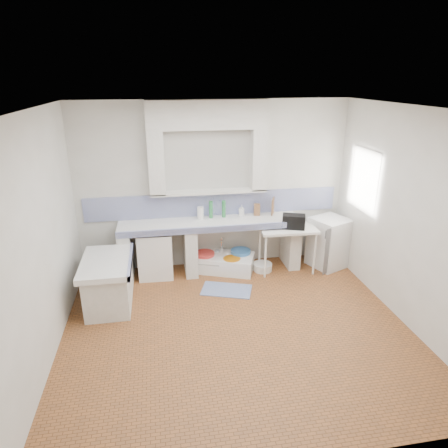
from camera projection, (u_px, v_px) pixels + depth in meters
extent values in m
plane|color=brown|center=(237.00, 328.00, 5.22)|extent=(4.50, 4.50, 0.00)
plane|color=silver|center=(240.00, 109.00, 4.23)|extent=(4.50, 4.50, 0.00)
plane|color=silver|center=(214.00, 186.00, 6.57)|extent=(4.50, 0.00, 4.50)
plane|color=silver|center=(294.00, 328.00, 2.88)|extent=(4.50, 0.00, 4.50)
plane|color=silver|center=(40.00, 242.00, 4.37)|extent=(0.00, 4.50, 4.50)
plane|color=silver|center=(408.00, 219.00, 5.08)|extent=(0.00, 4.50, 4.50)
cube|color=silver|center=(208.00, 115.00, 6.02)|extent=(1.90, 0.25, 0.45)
cube|color=#361D11|center=(374.00, 180.00, 6.15)|extent=(0.35, 0.86, 1.06)
cube|color=white|center=(369.00, 156.00, 5.99)|extent=(0.01, 0.84, 0.24)
cube|color=white|center=(211.00, 223.00, 6.47)|extent=(3.00, 0.60, 0.08)
cube|color=navy|center=(213.00, 229.00, 6.21)|extent=(3.00, 0.04, 0.10)
cube|color=silver|center=(126.00, 254.00, 6.40)|extent=(0.20, 0.55, 0.82)
cube|color=silver|center=(190.00, 250.00, 6.57)|extent=(0.20, 0.55, 0.82)
cube|color=silver|center=(291.00, 243.00, 6.85)|extent=(0.20, 0.55, 0.82)
cube|color=white|center=(107.00, 263.00, 5.54)|extent=(0.70, 1.10, 0.08)
cube|color=silver|center=(109.00, 285.00, 5.67)|extent=(0.60, 1.00, 0.62)
cube|color=navy|center=(130.00, 261.00, 5.60)|extent=(0.04, 1.10, 0.10)
cube|color=navy|center=(214.00, 204.00, 6.66)|extent=(4.27, 0.03, 0.40)
cube|color=white|center=(156.00, 253.00, 6.48)|extent=(0.57, 0.55, 0.78)
cube|color=white|center=(224.00, 263.00, 6.74)|extent=(1.13, 0.86, 0.24)
cube|color=white|center=(287.00, 249.00, 6.64)|extent=(0.95, 0.55, 0.04)
cube|color=white|center=(329.00, 242.00, 6.80)|extent=(0.74, 0.74, 0.87)
cylinder|color=red|center=(205.00, 261.00, 6.74)|extent=(0.38, 0.38, 0.31)
cylinder|color=#C36B0A|center=(232.00, 266.00, 6.62)|extent=(0.38, 0.38, 0.27)
cylinder|color=#397AC7|center=(241.00, 259.00, 6.82)|extent=(0.39, 0.39, 0.32)
cylinder|color=white|center=(263.00, 267.00, 6.74)|extent=(0.38, 0.38, 0.12)
cylinder|color=silver|center=(217.00, 258.00, 6.88)|extent=(0.10, 0.10, 0.30)
cylinder|color=silver|center=(233.00, 257.00, 6.90)|extent=(0.09, 0.09, 0.30)
cube|color=black|center=(294.00, 222.00, 6.45)|extent=(0.41, 0.32, 0.23)
cylinder|color=#297B3E|center=(211.00, 210.00, 6.54)|extent=(0.08, 0.08, 0.29)
cylinder|color=#297B3E|center=(224.00, 209.00, 6.58)|extent=(0.07, 0.07, 0.29)
cube|color=brown|center=(257.00, 210.00, 6.68)|extent=(0.11, 0.09, 0.20)
cube|color=brown|center=(273.00, 206.00, 6.71)|extent=(0.10, 0.20, 0.29)
cylinder|color=white|center=(200.00, 213.00, 6.50)|extent=(0.13, 0.13, 0.21)
imported|color=white|center=(242.00, 211.00, 6.64)|extent=(0.11, 0.11, 0.20)
cube|color=#2B4191|center=(227.00, 290.00, 6.13)|extent=(0.86, 0.66, 0.01)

